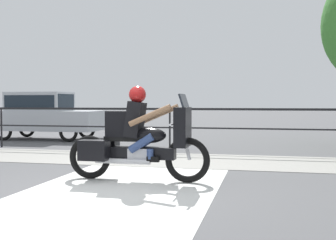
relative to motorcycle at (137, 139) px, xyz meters
name	(u,v)px	position (x,y,z in m)	size (l,w,h in m)	color
ground_plane	(99,189)	(-0.37, -0.77, -0.71)	(120.00, 120.00, 0.00)	#565659
sidewalk_band	(155,159)	(-0.37, 2.63, -0.70)	(44.00, 2.40, 0.01)	#99968E
crosswalk_band	(117,192)	(0.00, -0.97, -0.70)	(2.85, 6.00, 0.01)	silver
fence_railing	(170,117)	(-0.37, 4.22, 0.22)	(36.00, 0.05, 1.18)	black
motorcycle	(137,139)	(0.00, 0.00, 0.00)	(2.47, 0.76, 1.60)	black
parked_car	(44,113)	(-5.57, 6.85, 0.24)	(3.94, 1.61, 1.69)	#B7BCC4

